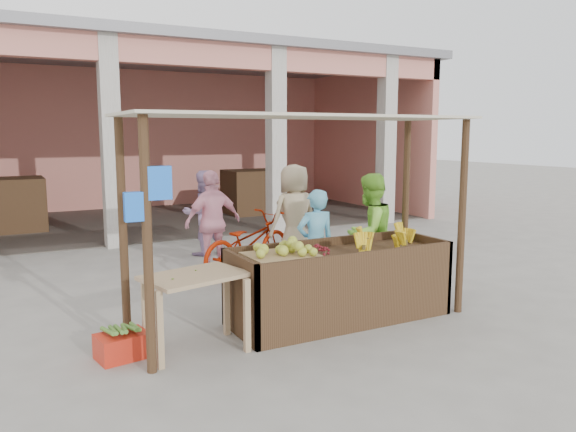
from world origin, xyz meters
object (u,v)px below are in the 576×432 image
red_crate (122,346)px  vendor_green (370,230)px  fruit_stall (340,286)px  motorcycle (248,242)px  side_table (195,288)px  vendor_blue (316,241)px

red_crate → vendor_green: vendor_green is taller
fruit_stall → motorcycle: size_ratio=1.36×
fruit_stall → motorcycle: (-0.06, 2.53, 0.10)m
side_table → vendor_green: (2.80, 0.91, 0.21)m
vendor_green → motorcycle: vendor_green is taller
side_table → red_crate: size_ratio=2.32×
red_crate → motorcycle: 3.54m
vendor_blue → motorcycle: 1.70m
fruit_stall → red_crate: size_ratio=5.45×
fruit_stall → vendor_blue: bearing=78.2°
vendor_blue → motorcycle: (-0.24, 1.66, -0.28)m
motorcycle → vendor_blue: bearing=167.4°
red_crate → motorcycle: motorcycle is taller
side_table → motorcycle: motorcycle is taller
fruit_stall → motorcycle: bearing=91.4°
fruit_stall → motorcycle: motorcycle is taller
red_crate → vendor_blue: vendor_blue is taller
vendor_blue → motorcycle: size_ratio=0.82×
fruit_stall → vendor_green: size_ratio=1.50×
side_table → vendor_blue: 2.24m
vendor_green → red_crate: bearing=-1.8°
side_table → vendor_green: 2.96m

